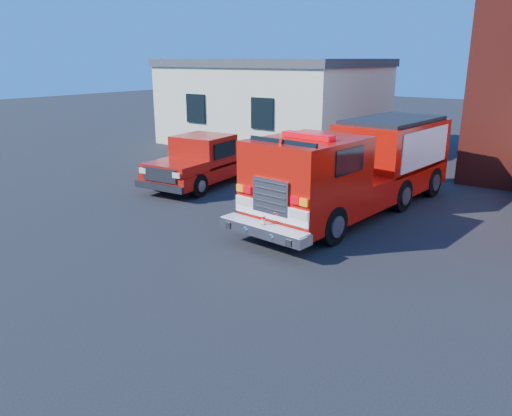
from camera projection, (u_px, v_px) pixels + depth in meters
The scene contains 4 objects.
ground at pixel (285, 248), 11.95m from camera, with size 100.00×100.00×0.00m, color black.
side_building at pixel (275, 101), 26.45m from camera, with size 10.20×8.20×4.35m.
fire_engine at pixel (358, 167), 14.46m from camera, with size 3.13×8.62×2.60m.
pickup_truck at pixel (208, 160), 17.98m from camera, with size 2.42×5.57×1.77m.
Camera 1 is at (5.97, -9.46, 4.37)m, focal length 35.00 mm.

